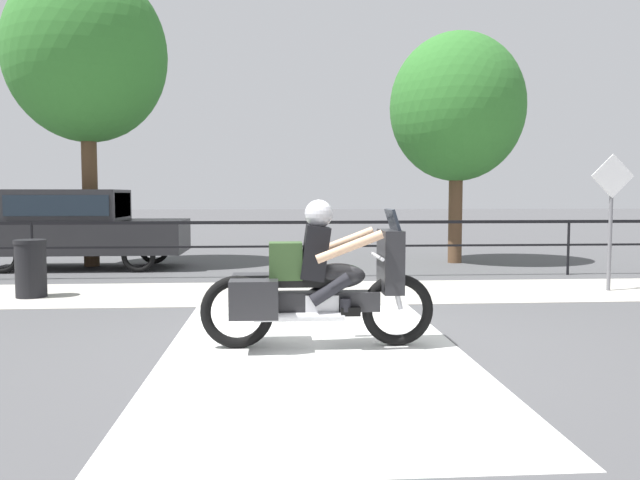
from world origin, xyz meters
TOP-DOWN VIEW (x-y plane):
  - ground_plane at (0.00, 0.00)m, footprint 120.00×120.00m
  - sidewalk_band at (0.00, 3.40)m, footprint 44.00×2.40m
  - crosswalk_band at (-0.23, -0.20)m, footprint 2.98×6.00m
  - fence_railing at (0.00, 5.28)m, footprint 36.00×0.05m
  - motorcycle at (-0.19, -0.16)m, footprint 2.41×0.76m
  - parked_car at (-4.83, 7.05)m, footprint 4.32×1.74m
  - trash_bin at (-4.35, 3.23)m, footprint 0.47×0.47m
  - street_sign at (4.81, 3.23)m, footprint 0.71×0.06m
  - tree_behind_sign at (3.51, 7.60)m, footprint 3.05×3.05m
  - tree_behind_car at (-4.68, 7.50)m, footprint 3.42×3.42m

SIDE VIEW (x-z plane):
  - ground_plane at x=0.00m, z-range 0.00..0.00m
  - crosswalk_band at x=-0.23m, z-range 0.00..0.01m
  - sidewalk_band at x=0.00m, z-range 0.00..0.01m
  - trash_bin at x=-4.35m, z-range 0.00..0.89m
  - motorcycle at x=-0.19m, z-range -0.09..1.44m
  - fence_railing at x=0.00m, z-range 0.31..1.39m
  - parked_car at x=-4.83m, z-range 0.11..1.79m
  - street_sign at x=4.81m, z-range 0.29..2.52m
  - tree_behind_sign at x=3.51m, z-range 0.92..6.16m
  - tree_behind_car at x=-4.68m, z-range 1.33..7.80m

